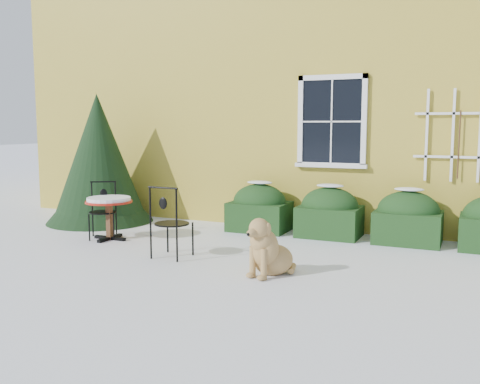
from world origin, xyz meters
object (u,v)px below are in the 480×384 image
at_px(patio_chair_near, 170,222).
at_px(patio_chair_far, 103,210).
at_px(evergreen_shrub, 99,171).
at_px(dog, 268,251).
at_px(bistro_table, 109,204).

height_order(patio_chair_near, patio_chair_far, patio_chair_near).
xyz_separation_m(evergreen_shrub, dog, (4.45, -2.26, -0.70)).
distance_m(evergreen_shrub, patio_chair_far, 1.71).
bearing_deg(dog, bistro_table, -179.30).
bearing_deg(dog, patio_chair_far, -179.67).
bearing_deg(patio_chair_near, dog, 170.97).
relative_size(patio_chair_near, patio_chair_far, 1.10).
xyz_separation_m(bistro_table, dog, (3.20, -0.94, -0.28)).
height_order(bistro_table, patio_chair_far, patio_chair_far).
bearing_deg(evergreen_shrub, patio_chair_near, -34.80).
xyz_separation_m(evergreen_shrub, bistro_table, (1.24, -1.31, -0.42)).
xyz_separation_m(evergreen_shrub, patio_chair_near, (2.83, -1.96, -0.49)).
bearing_deg(evergreen_shrub, dog, -26.92).
xyz_separation_m(bistro_table, patio_chair_near, (1.58, -0.65, -0.07)).
distance_m(patio_chair_far, dog, 3.55).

